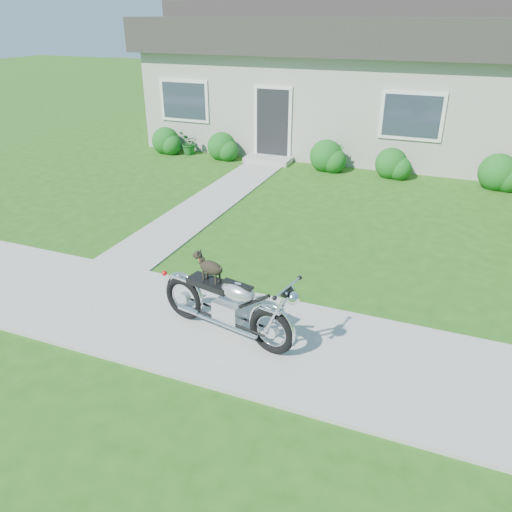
% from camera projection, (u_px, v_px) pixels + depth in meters
% --- Properties ---
extents(ground, '(80.00, 80.00, 0.00)m').
position_uv_depth(ground, '(159.00, 315.00, 7.53)').
color(ground, '#235114').
rests_on(ground, ground).
extents(sidewalk, '(24.00, 2.20, 0.04)m').
position_uv_depth(sidewalk, '(159.00, 314.00, 7.52)').
color(sidewalk, '#9E9B93').
rests_on(sidewalk, ground).
extents(walkway, '(1.20, 8.00, 0.03)m').
position_uv_depth(walkway, '(216.00, 199.00, 12.19)').
color(walkway, '#9E9B93').
rests_on(walkway, ground).
extents(house, '(12.60, 7.03, 4.50)m').
position_uv_depth(house, '(347.00, 78.00, 16.58)').
color(house, beige).
rests_on(house, ground).
extents(shrub_row, '(10.79, 0.97, 0.97)m').
position_uv_depth(shrub_row, '(321.00, 156.00, 14.38)').
color(shrub_row, '#175717').
rests_on(shrub_row, ground).
extents(potted_plant_left, '(0.77, 0.82, 0.73)m').
position_uv_depth(potted_plant_left, '(189.00, 143.00, 15.90)').
color(potted_plant_left, '#17561D').
rests_on(potted_plant_left, ground).
extents(potted_plant_right, '(0.54, 0.54, 0.74)m').
position_uv_depth(potted_plant_right, '(336.00, 158.00, 14.28)').
color(potted_plant_right, '#1C681E').
rests_on(potted_plant_right, ground).
extents(motorcycle_with_dog, '(2.20, 0.77, 1.17)m').
position_uv_depth(motorcycle_with_dog, '(227.00, 304.00, 6.77)').
color(motorcycle_with_dog, black).
rests_on(motorcycle_with_dog, sidewalk).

